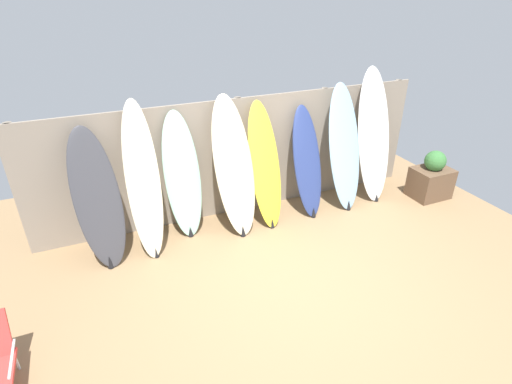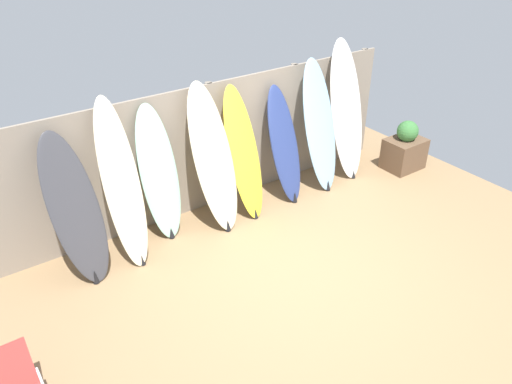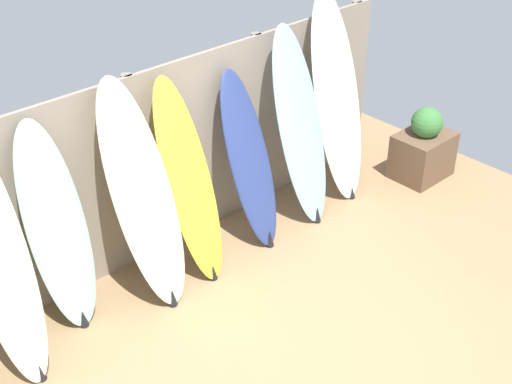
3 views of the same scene
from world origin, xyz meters
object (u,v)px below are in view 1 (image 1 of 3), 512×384
(surfboard_charcoal_0, at_px, (97,199))
(planter_box, at_px, (431,178))
(surfboard_cream_3, at_px, (234,168))
(surfboard_seafoam_2, at_px, (183,177))
(surfboard_yellow_4, at_px, (265,167))
(surfboard_white_7, at_px, (374,136))
(surfboard_cream_1, at_px, (143,182))
(surfboard_navy_5, at_px, (307,163))
(surfboard_skyblue_6, at_px, (344,148))

(surfboard_charcoal_0, bearing_deg, planter_box, -4.71)
(surfboard_cream_3, relative_size, planter_box, 2.34)
(surfboard_seafoam_2, bearing_deg, surfboard_yellow_4, -7.98)
(surfboard_yellow_4, bearing_deg, planter_box, -8.77)
(surfboard_cream_3, relative_size, surfboard_white_7, 0.92)
(surfboard_cream_1, xyz_separation_m, surfboard_navy_5, (2.44, 0.02, -0.16))
(surfboard_white_7, height_order, planter_box, surfboard_white_7)
(surfboard_cream_3, distance_m, planter_box, 3.43)
(surfboard_navy_5, height_order, surfboard_skyblue_6, surfboard_skyblue_6)
(surfboard_seafoam_2, bearing_deg, planter_box, -8.54)
(surfboard_skyblue_6, distance_m, surfboard_white_7, 0.61)
(surfboard_navy_5, bearing_deg, surfboard_charcoal_0, -179.31)
(surfboard_seafoam_2, height_order, planter_box, surfboard_seafoam_2)
(surfboard_cream_3, bearing_deg, surfboard_seafoam_2, 165.62)
(surfboard_cream_1, distance_m, surfboard_navy_5, 2.44)
(surfboard_charcoal_0, distance_m, surfboard_seafoam_2, 1.14)
(surfboard_charcoal_0, xyz_separation_m, surfboard_skyblue_6, (3.65, 0.00, 0.10))
(surfboard_yellow_4, bearing_deg, surfboard_cream_3, -178.44)
(surfboard_seafoam_2, bearing_deg, surfboard_charcoal_0, -170.90)
(surfboard_cream_1, height_order, surfboard_navy_5, surfboard_cream_1)
(surfboard_navy_5, bearing_deg, surfboard_yellow_4, -178.37)
(surfboard_charcoal_0, height_order, surfboard_skyblue_6, surfboard_skyblue_6)
(surfboard_seafoam_2, distance_m, surfboard_cream_3, 0.72)
(surfboard_charcoal_0, relative_size, surfboard_cream_1, 0.87)
(surfboard_seafoam_2, bearing_deg, surfboard_navy_5, -4.37)
(surfboard_navy_5, distance_m, surfboard_white_7, 1.25)
(surfboard_navy_5, xyz_separation_m, surfboard_white_7, (1.23, 0.03, 0.23))
(surfboard_seafoam_2, bearing_deg, surfboard_skyblue_6, -4.06)
(surfboard_navy_5, xyz_separation_m, planter_box, (2.14, -0.46, -0.47))
(surfboard_cream_1, relative_size, surfboard_seafoam_2, 1.12)
(surfboard_yellow_4, distance_m, surfboard_skyblue_6, 1.35)
(surfboard_cream_1, distance_m, surfboard_seafoam_2, 0.58)
(surfboard_cream_3, xyz_separation_m, planter_box, (3.34, -0.43, -0.62))
(surfboard_cream_1, height_order, surfboard_seafoam_2, surfboard_cream_1)
(surfboard_charcoal_0, bearing_deg, surfboard_skyblue_6, 0.03)
(surfboard_cream_1, distance_m, surfboard_skyblue_6, 3.07)
(surfboard_charcoal_0, height_order, surfboard_cream_1, surfboard_cream_1)
(surfboard_seafoam_2, height_order, surfboard_skyblue_6, surfboard_skyblue_6)
(surfboard_cream_1, xyz_separation_m, surfboard_white_7, (3.67, 0.06, 0.07))
(planter_box, bearing_deg, surfboard_charcoal_0, 175.29)
(surfboard_cream_3, xyz_separation_m, surfboard_yellow_4, (0.48, 0.01, -0.08))
(surfboard_navy_5, bearing_deg, surfboard_cream_3, -178.40)
(surfboard_yellow_4, bearing_deg, surfboard_navy_5, 1.63)
(surfboard_yellow_4, xyz_separation_m, planter_box, (2.86, -0.44, -0.54))
(surfboard_charcoal_0, distance_m, surfboard_skyblue_6, 3.65)
(surfboard_seafoam_2, height_order, surfboard_yellow_4, surfboard_yellow_4)
(surfboard_charcoal_0, relative_size, planter_box, 2.10)
(surfboard_cream_1, xyz_separation_m, surfboard_yellow_4, (1.72, 0.00, -0.10))
(surfboard_charcoal_0, distance_m, surfboard_white_7, 4.25)
(surfboard_charcoal_0, distance_m, surfboard_cream_1, 0.59)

